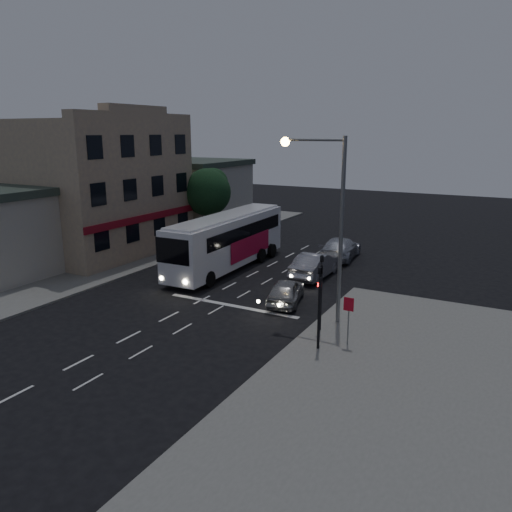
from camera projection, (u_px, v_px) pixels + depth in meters
The scene contains 15 objects.
ground at pixel (181, 311), 26.63m from camera, with size 120.00×120.00×0.00m, color black.
sidewalk_near at pixel (415, 407), 17.21m from camera, with size 12.00×24.00×0.12m, color slate.
sidewalk_far at pixel (109, 252), 39.43m from camera, with size 12.00×50.00×0.12m, color slate.
road_markings at pixel (233, 297), 28.86m from camera, with size 8.00×30.55×0.01m.
tour_bus at pixel (227, 240), 34.42m from camera, with size 2.94×12.36×3.77m.
car_suv at pixel (286, 291), 27.67m from camera, with size 1.65×4.10×1.40m, color #9F9F9F.
car_sedan_a at pixel (315, 265), 32.57m from camera, with size 1.73×4.96×1.63m, color #9D9DA5.
car_sedan_b at pixel (340, 248), 37.36m from camera, with size 2.24×5.50×1.60m, color #ADB1BD.
traffic_signal_main at pixel (321, 284), 23.20m from camera, with size 0.25×0.35×4.10m.
traffic_signal_side at pixel (320, 298), 21.19m from camera, with size 0.18×0.15×4.10m.
regulatory_sign at pixel (348, 313), 21.75m from camera, with size 0.45×0.12×2.20m.
streetlight at pixel (329, 209), 23.73m from camera, with size 3.32×0.44×9.00m.
main_building at pixel (95, 186), 38.63m from camera, with size 10.12×12.00×11.00m.
low_building_north at pixel (191, 193), 49.10m from camera, with size 9.40×9.40×6.50m.
street_tree at pixel (207, 190), 42.14m from camera, with size 4.00×4.00×6.20m.
Camera 1 is at (15.47, -20.20, 9.30)m, focal length 35.00 mm.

